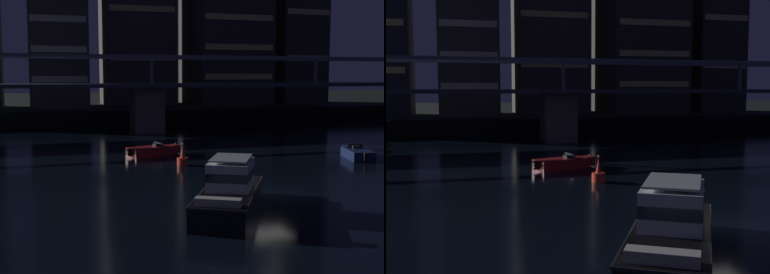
% 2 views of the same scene
% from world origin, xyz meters
% --- Properties ---
extents(ground_plane, '(400.00, 400.00, 0.00)m').
position_xyz_m(ground_plane, '(0.00, 0.00, 0.00)').
color(ground_plane, black).
extents(far_riverbank, '(240.00, 80.00, 2.20)m').
position_xyz_m(far_riverbank, '(0.00, 83.79, 1.10)').
color(far_riverbank, black).
rests_on(far_riverbank, ground).
extents(river_bridge, '(92.28, 6.40, 9.38)m').
position_xyz_m(river_bridge, '(0.00, 35.78, 4.50)').
color(river_bridge, '#605B51').
rests_on(river_bridge, ground).
extents(tower_west_tall, '(8.37, 12.02, 21.77)m').
position_xyz_m(tower_west_tall, '(-9.67, 55.22, 12.93)').
color(tower_west_tall, '#423D38').
rests_on(tower_west_tall, far_riverbank).
extents(tower_east_tall, '(12.28, 14.04, 23.60)m').
position_xyz_m(tower_east_tall, '(17.88, 57.01, 13.85)').
color(tower_east_tall, '#38332D').
rests_on(tower_east_tall, far_riverbank).
extents(cabin_cruiser_near_left, '(6.26, 8.99, 2.79)m').
position_xyz_m(cabin_cruiser_near_left, '(-3.82, -3.34, 1.05)').
color(cabin_cruiser_near_left, black).
rests_on(cabin_cruiser_near_left, ground).
extents(speedboat_mid_left, '(5.11, 3.02, 1.16)m').
position_xyz_m(speedboat_mid_left, '(-3.54, 16.48, 0.41)').
color(speedboat_mid_left, maroon).
rests_on(speedboat_mid_left, ground).
extents(channel_buoy, '(0.90, 0.90, 1.76)m').
position_xyz_m(channel_buoy, '(-2.34, 10.97, 0.48)').
color(channel_buoy, red).
rests_on(channel_buoy, ground).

